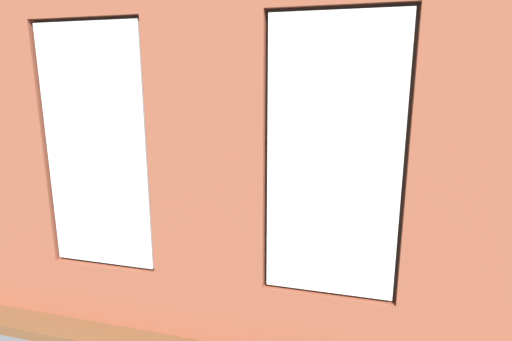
% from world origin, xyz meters
% --- Properties ---
extents(ground_plane, '(6.98, 5.53, 0.10)m').
position_xyz_m(ground_plane, '(0.00, 0.00, -0.05)').
color(ground_plane, brown).
extents(brick_wall_with_windows, '(6.38, 0.30, 3.41)m').
position_xyz_m(brick_wall_with_windows, '(-0.00, 2.39, 1.69)').
color(brick_wall_with_windows, '#9E5138').
rests_on(brick_wall_with_windows, ground_plane).
extents(white_wall_right, '(0.10, 4.53, 3.41)m').
position_xyz_m(white_wall_right, '(3.14, 0.20, 1.71)').
color(white_wall_right, white).
rests_on(white_wall_right, ground_plane).
extents(couch_by_window, '(1.74, 0.87, 0.80)m').
position_xyz_m(couch_by_window, '(0.29, 1.74, 0.33)').
color(couch_by_window, black).
rests_on(couch_by_window, ground_plane).
extents(couch_left, '(0.98, 1.80, 0.80)m').
position_xyz_m(couch_left, '(-2.49, 0.13, 0.33)').
color(couch_left, black).
rests_on(couch_left, ground_plane).
extents(coffee_table, '(1.44, 0.86, 0.46)m').
position_xyz_m(coffee_table, '(0.35, 0.20, 0.41)').
color(coffee_table, tan).
rests_on(coffee_table, ground_plane).
extents(cup_ceramic, '(0.07, 0.07, 0.08)m').
position_xyz_m(cup_ceramic, '(0.53, 0.09, 0.50)').
color(cup_ceramic, '#B23D38').
rests_on(cup_ceramic, coffee_table).
extents(table_plant_small, '(0.13, 0.13, 0.20)m').
position_xyz_m(table_plant_small, '(0.35, 0.20, 0.57)').
color(table_plant_small, '#47423D').
rests_on(table_plant_small, coffee_table).
extents(remote_gray, '(0.17, 0.13, 0.02)m').
position_xyz_m(remote_gray, '(0.24, 0.32, 0.47)').
color(remote_gray, '#59595B').
rests_on(remote_gray, coffee_table).
extents(remote_black, '(0.18, 0.10, 0.02)m').
position_xyz_m(remote_black, '(0.78, 0.32, 0.47)').
color(remote_black, black).
rests_on(remote_black, coffee_table).
extents(media_console, '(0.95, 0.42, 0.49)m').
position_xyz_m(media_console, '(2.84, -0.27, 0.24)').
color(media_console, black).
rests_on(media_console, ground_plane).
extents(tv_flatscreen, '(1.06, 0.20, 0.76)m').
position_xyz_m(tv_flatscreen, '(2.84, -0.27, 0.87)').
color(tv_flatscreen, black).
rests_on(tv_flatscreen, media_console).
extents(papasan_chair, '(1.06, 1.06, 0.68)m').
position_xyz_m(papasan_chair, '(1.10, -1.41, 0.44)').
color(papasan_chair, olive).
rests_on(papasan_chair, ground_plane).
extents(potted_plant_between_couches, '(0.74, 0.80, 1.16)m').
position_xyz_m(potted_plant_between_couches, '(-1.03, 1.68, 0.72)').
color(potted_plant_between_couches, brown).
rests_on(potted_plant_between_couches, ground_plane).
extents(potted_plant_near_tv, '(0.87, 0.89, 1.43)m').
position_xyz_m(potted_plant_near_tv, '(2.29, 0.65, 0.86)').
color(potted_plant_near_tv, '#47423D').
rests_on(potted_plant_near_tv, ground_plane).
extents(potted_plant_foreground_right, '(0.90, 1.05, 1.23)m').
position_xyz_m(potted_plant_foreground_right, '(2.54, -1.72, 0.64)').
color(potted_plant_foreground_right, beige).
rests_on(potted_plant_foreground_right, ground_plane).
extents(potted_plant_by_left_couch, '(0.33, 0.33, 0.61)m').
position_xyz_m(potted_plant_by_left_couch, '(-2.09, -1.20, 0.40)').
color(potted_plant_by_left_couch, gray).
rests_on(potted_plant_by_left_couch, ground_plane).
extents(potted_plant_corner_near_left, '(0.74, 0.67, 0.97)m').
position_xyz_m(potted_plant_corner_near_left, '(-2.65, -1.77, 0.54)').
color(potted_plant_corner_near_left, brown).
rests_on(potted_plant_corner_near_left, ground_plane).
extents(potted_plant_mid_room_small, '(0.45, 0.45, 0.72)m').
position_xyz_m(potted_plant_mid_room_small, '(-0.72, -0.79, 0.50)').
color(potted_plant_mid_room_small, '#47423D').
rests_on(potted_plant_mid_room_small, ground_plane).
extents(potted_plant_beside_window_right, '(0.82, 0.81, 1.19)m').
position_xyz_m(potted_plant_beside_window_right, '(2.26, 1.85, 0.71)').
color(potted_plant_beside_window_right, '#47423D').
rests_on(potted_plant_beside_window_right, ground_plane).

